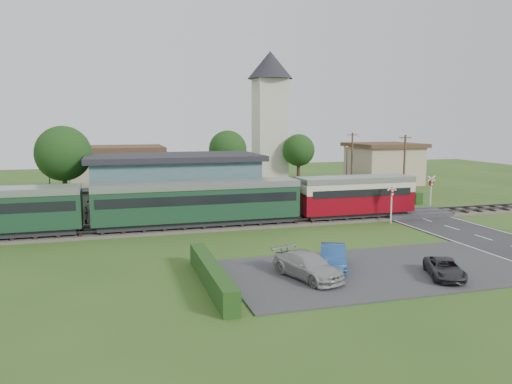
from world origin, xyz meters
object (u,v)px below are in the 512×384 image
object	(u,v)px
church_tower	(270,108)
house_east	(383,163)
car_park_silver	(308,266)
pedestrian_far	(89,211)
car_park_blue	(333,257)
car_on_road	(374,195)
crossing_signal_near	(392,198)
station_building	(174,182)
pedestrian_near	(249,202)
crossing_signal_far	(431,187)
house_west	(117,169)
car_park_dark	(445,268)
equipment_hut	(83,205)
train	(157,203)

from	to	relation	value
church_tower	house_east	xyz separation A→B (m)	(15.00, -4.00, -7.43)
church_tower	car_park_silver	distance (m)	42.81
pedestrian_far	car_park_blue	bearing A→B (deg)	-123.99
church_tower	car_on_road	distance (m)	21.05
house_east	crossing_signal_near	xyz separation A→B (m)	(-13.60, -24.41, -0.66)
station_building	church_tower	xyz separation A→B (m)	(15.00, 17.01, 7.53)
church_tower	car_park_silver	xyz separation A→B (m)	(-10.85, -40.31, -9.48)
church_tower	pedestrian_near	world-z (taller)	church_tower
crossing_signal_far	car_park_silver	xyz separation A→B (m)	(-19.45, -16.70, -1.39)
church_tower	house_west	world-z (taller)	church_tower
car_park_blue	car_park_dark	world-z (taller)	car_park_blue
equipment_hut	pedestrian_near	xyz separation A→B (m)	(13.81, 0.21, -0.34)
equipment_hut	church_tower	distance (m)	33.48
church_tower	car_park_blue	xyz separation A→B (m)	(-8.78, -39.00, -9.49)
church_tower	house_east	distance (m)	17.21
car_park_dark	car_park_blue	bearing A→B (deg)	169.24
crossing_signal_near	car_park_silver	world-z (taller)	crossing_signal_near
house_east	pedestrian_far	bearing A→B (deg)	-152.43
station_building	train	distance (m)	9.34
car_park_blue	car_park_silver	size ratio (longest dim) A/B	0.87
equipment_hut	train	bearing A→B (deg)	-30.05
church_tower	car_on_road	xyz separation A→B (m)	(5.75, -17.86, -9.54)
pedestrian_far	car_park_dark	bearing A→B (deg)	-120.64
pedestrian_near	car_park_blue	bearing A→B (deg)	104.59
car_on_road	crossing_signal_near	bearing A→B (deg)	141.25
car_park_blue	crossing_signal_near	bearing A→B (deg)	69.90
church_tower	crossing_signal_far	xyz separation A→B (m)	(8.60, -23.61, -8.08)
equipment_hut	station_building	size ratio (longest dim) A/B	0.16
car_park_blue	pedestrian_near	xyz separation A→B (m)	(-0.41, 16.41, 0.67)
equipment_hut	car_park_silver	bearing A→B (deg)	-55.24
equipment_hut	crossing_signal_far	size ratio (longest dim) A/B	0.78
pedestrian_near	pedestrian_far	world-z (taller)	pedestrian_near
church_tower	house_west	bearing A→B (deg)	-171.47
equipment_hut	house_east	size ratio (longest dim) A/B	0.29
house_west	car_on_road	world-z (taller)	house_west
house_west	car_on_road	size ratio (longest dim) A/B	2.88
church_tower	house_east	size ratio (longest dim) A/B	2.00
pedestrian_far	crossing_signal_near	bearing A→B (deg)	-87.12
car_park_dark	train	bearing A→B (deg)	152.51
station_building	car_on_road	world-z (taller)	station_building
pedestrian_near	house_east	bearing A→B (deg)	-129.31
equipment_hut	house_west	xyz separation A→B (m)	(3.00, 19.80, 1.04)
car_park_silver	station_building	bearing A→B (deg)	82.49
equipment_hut	crossing_signal_far	distance (m)	31.61
church_tower	crossing_signal_far	distance (m)	26.39
equipment_hut	car_park_dark	xyz separation A→B (m)	(19.22, -19.48, -1.17)
crossing_signal_far	car_park_blue	distance (m)	23.26
equipment_hut	pedestrian_far	world-z (taller)	equipment_hut
house_west	equipment_hut	bearing A→B (deg)	-98.62
crossing_signal_far	pedestrian_far	size ratio (longest dim) A/B	1.76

